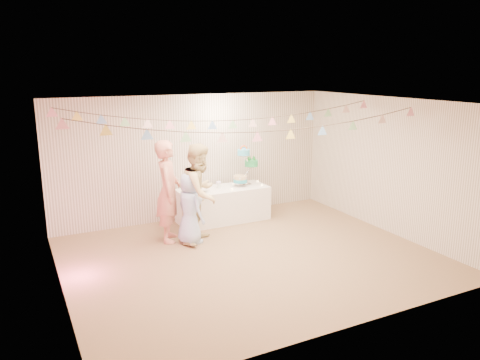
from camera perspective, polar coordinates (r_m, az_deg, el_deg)
name	(u,v)px	position (r m, az deg, el deg)	size (l,w,h in m)	color
floor	(251,257)	(8.05, 1.30, -9.35)	(6.00, 6.00, 0.00)	#826446
ceiling	(251,102)	(7.43, 1.40, 9.45)	(6.00, 6.00, 0.00)	white
back_wall	(195,157)	(9.86, -5.48, 2.80)	(6.00, 6.00, 0.00)	silver
front_wall	(351,229)	(5.64, 13.39, -5.80)	(6.00, 6.00, 0.00)	silver
left_wall	(55,207)	(6.81, -21.59, -3.03)	(5.00, 5.00, 0.00)	silver
right_wall	(389,166)	(9.39, 17.75, 1.66)	(5.00, 5.00, 0.00)	silver
table	(223,204)	(9.76, -2.07, -2.99)	(1.87, 0.75, 0.70)	white
cake_stand	(246,164)	(9.84, 0.68, 1.94)	(0.71, 0.42, 0.80)	silver
cake_bottom	(240,180)	(9.79, 0.06, 0.01)	(0.31, 0.31, 0.15)	#2BB1CB
cake_middle	(251,165)	(10.01, 1.36, 1.89)	(0.27, 0.27, 0.22)	green
cake_top_tier	(244,154)	(9.74, 0.45, 3.19)	(0.25, 0.25, 0.19)	#44B3D7
platter	(201,189)	(9.41, -4.78, -1.08)	(0.31, 0.31, 0.02)	white
posy	(219,182)	(9.65, -2.63, -0.28)	(0.13, 0.13, 0.15)	white
person_adult_a	(168,191)	(8.60, -8.74, -1.36)	(0.69, 0.45, 1.88)	tan
person_adult_b	(200,193)	(8.51, -4.86, -1.60)	(0.89, 0.69, 1.82)	#D7C084
person_child	(190,208)	(8.49, -6.13, -3.44)	(0.65, 0.42, 1.32)	#B3CCFE
bunting_back	(222,112)	(8.43, -2.15, 8.24)	(5.60, 1.10, 0.40)	pink
bunting_front	(257,121)	(7.28, 2.13, 7.15)	(5.60, 0.90, 0.36)	#72A5E5
tealight_0	(189,194)	(9.23, -6.22, -1.67)	(0.04, 0.04, 0.03)	#FFD88C
tealight_1	(204,187)	(9.69, -4.41, -0.90)	(0.04, 0.04, 0.03)	#FFD88C
tealight_2	(232,189)	(9.51, -0.99, -1.14)	(0.04, 0.04, 0.03)	#FFD88C
tealight_3	(234,183)	(10.00, -0.79, -0.40)	(0.04, 0.04, 0.03)	#FFD88C
tealight_4	(262,185)	(9.87, 2.68, -0.61)	(0.04, 0.04, 0.03)	#FFD88C
tealight_5	(258,181)	(10.18, 2.17, -0.15)	(0.04, 0.04, 0.03)	#FFD88C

